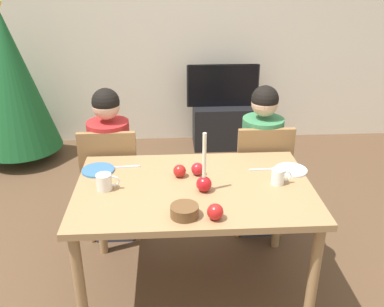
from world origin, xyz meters
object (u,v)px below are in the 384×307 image
at_px(tv_stand, 222,126).
at_px(apple_near_candle, 215,212).
at_px(mug_right, 279,176).
at_px(tv, 223,86).
at_px(bowl_walnuts, 185,211).
at_px(plate_left, 98,170).
at_px(person_left_child, 111,167).
at_px(chair_right, 261,172).
at_px(mug_left, 105,182).
at_px(dining_table, 194,198).
at_px(apple_by_left_plate, 180,171).
at_px(person_right_child, 260,164).
at_px(apple_by_right_mug, 198,169).
at_px(plate_right, 291,170).
at_px(christmas_tree, 11,82).
at_px(chair_left, 112,176).
at_px(candle_centerpiece, 204,180).

height_order(tv_stand, apple_near_candle, apple_near_candle).
bearing_deg(mug_right, tv, 91.00).
relative_size(mug_right, bowl_walnuts, 0.82).
bearing_deg(plate_left, person_left_child, 86.68).
bearing_deg(person_left_child, chair_right, -1.67).
bearing_deg(mug_left, tv, 66.96).
bearing_deg(dining_table, person_left_child, 131.73).
distance_m(tv_stand, apple_by_left_plate, 2.31).
height_order(person_left_child, mug_left, person_left_child).
height_order(dining_table, plate_left, plate_left).
height_order(person_right_child, apple_by_right_mug, person_right_child).
bearing_deg(plate_right, apple_near_candle, -136.38).
height_order(mug_right, bowl_walnuts, mug_right).
bearing_deg(person_left_child, mug_right, -30.81).
bearing_deg(person_right_child, chair_right, -90.00).
bearing_deg(mug_left, apple_by_left_plate, 16.89).
bearing_deg(person_right_child, plate_right, -79.94).
bearing_deg(mug_right, tv_stand, 91.00).
bearing_deg(apple_near_candle, tv, 81.92).
relative_size(plate_left, plate_right, 1.02).
bearing_deg(person_right_child, dining_table, -130.24).
distance_m(mug_left, mug_right, 1.02).
bearing_deg(christmas_tree, apple_by_left_plate, -50.05).
xyz_separation_m(person_left_child, plate_right, (1.20, -0.48, 0.19)).
distance_m(tv_stand, apple_near_candle, 2.74).
bearing_deg(mug_left, christmas_tree, 119.77).
relative_size(person_right_child, bowl_walnuts, 7.85).
bearing_deg(dining_table, christmas_tree, 129.56).
bearing_deg(dining_table, plate_right, 14.38).
relative_size(chair_left, candle_centerpiece, 2.49).
distance_m(chair_right, apple_near_candle, 1.10).
bearing_deg(mug_left, dining_table, 0.97).
xyz_separation_m(person_right_child, christmas_tree, (-2.24, 1.42, 0.28)).
xyz_separation_m(dining_table, bowl_walnuts, (-0.07, -0.32, 0.11)).
bearing_deg(person_left_child, christmas_tree, 128.54).
xyz_separation_m(chair_left, person_left_child, (0.00, 0.03, 0.06)).
relative_size(chair_left, apple_near_candle, 10.45).
relative_size(dining_table, tv, 1.77).
xyz_separation_m(plate_right, apple_by_right_mug, (-0.60, -0.02, 0.03)).
bearing_deg(bowl_walnuts, mug_right, 29.02).
relative_size(person_right_child, tv, 1.48).
bearing_deg(chair_right, plate_right, -79.22).
bearing_deg(mug_left, person_left_child, 94.58).
height_order(dining_table, chair_right, chair_right).
height_order(dining_table, tv_stand, dining_table).
relative_size(chair_left, plate_right, 4.46).
relative_size(chair_right, bowl_walnuts, 6.03).
relative_size(chair_left, bowl_walnuts, 6.03).
bearing_deg(christmas_tree, tv, 6.32).
height_order(dining_table, person_right_child, person_right_child).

